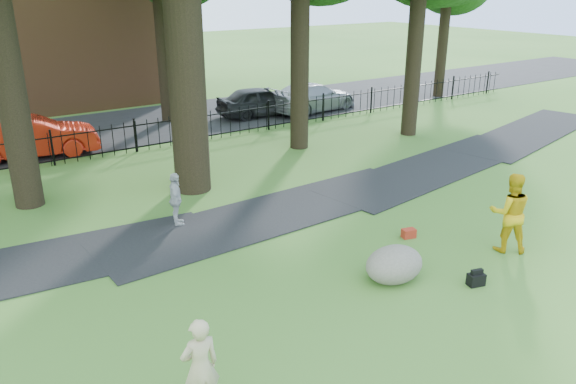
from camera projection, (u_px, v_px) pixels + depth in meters
ground at (334, 281)px, 12.20m from camera, size 120.00×120.00×0.00m
footpath at (274, 214)px, 15.74m from camera, size 36.07×3.85×0.03m
street at (104, 130)px, 24.54m from camera, size 80.00×7.00×0.02m
iron_fence at (135, 137)px, 21.25m from camera, size 44.00×0.04×1.20m
woman at (200, 367)px, 8.23m from camera, size 0.61×0.42×1.62m
man at (510, 213)px, 13.29m from camera, size 1.21×1.18×1.96m
pedestrian at (176, 200)px, 14.76m from camera, size 0.61×0.93×1.46m
boulder at (394, 262)px, 12.18m from camera, size 1.64×1.43×0.80m
backpack at (476, 280)px, 12.00m from camera, size 0.40×0.31×0.27m
red_bag at (409, 233)px, 14.24m from camera, size 0.38×0.29×0.23m
red_sedan at (31, 137)px, 20.55m from camera, size 4.85×2.31×1.54m
grey_car at (260, 101)px, 26.92m from camera, size 4.35×2.11×1.43m
silver_car at (313, 97)px, 27.90m from camera, size 5.11×2.63×1.42m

